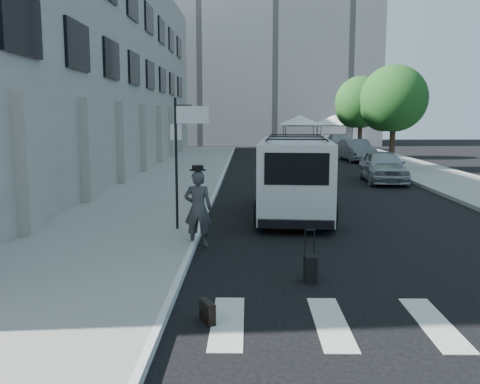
{
  "coord_description": "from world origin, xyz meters",
  "views": [
    {
      "loc": [
        -0.68,
        -10.93,
        3.2
      ],
      "look_at": [
        -0.89,
        2.19,
        1.3
      ],
      "focal_mm": 40.0,
      "sensor_mm": 36.0,
      "label": 1
    }
  ],
  "objects_px": {
    "businessman": "(198,209)",
    "parked_car_a": "(383,166)",
    "parked_car_c": "(341,144)",
    "briefcase": "(207,312)",
    "cargo_van": "(295,176)",
    "suitcase": "(310,268)",
    "parked_car_b": "(356,150)"
  },
  "relations": [
    {
      "from": "briefcase",
      "to": "cargo_van",
      "type": "relative_size",
      "value": 0.07
    },
    {
      "from": "parked_car_b",
      "to": "cargo_van",
      "type": "bearing_deg",
      "value": -112.42
    },
    {
      "from": "parked_car_b",
      "to": "parked_car_c",
      "type": "height_order",
      "value": "parked_car_c"
    },
    {
      "from": "cargo_van",
      "to": "parked_car_c",
      "type": "relative_size",
      "value": 1.15
    },
    {
      "from": "briefcase",
      "to": "parked_car_a",
      "type": "bearing_deg",
      "value": 43.66
    },
    {
      "from": "cargo_van",
      "to": "parked_car_a",
      "type": "relative_size",
      "value": 1.45
    },
    {
      "from": "parked_car_a",
      "to": "suitcase",
      "type": "bearing_deg",
      "value": -105.83
    },
    {
      "from": "businessman",
      "to": "briefcase",
      "type": "distance_m",
      "value": 4.91
    },
    {
      "from": "briefcase",
      "to": "suitcase",
      "type": "distance_m",
      "value": 2.77
    },
    {
      "from": "briefcase",
      "to": "parked_car_c",
      "type": "relative_size",
      "value": 0.08
    },
    {
      "from": "briefcase",
      "to": "cargo_van",
      "type": "height_order",
      "value": "cargo_van"
    },
    {
      "from": "briefcase",
      "to": "suitcase",
      "type": "height_order",
      "value": "suitcase"
    },
    {
      "from": "cargo_van",
      "to": "parked_car_a",
      "type": "bearing_deg",
      "value": 64.17
    },
    {
      "from": "parked_car_a",
      "to": "parked_car_c",
      "type": "xyz_separation_m",
      "value": [
        1.07,
        17.94,
        0.06
      ]
    },
    {
      "from": "suitcase",
      "to": "parked_car_b",
      "type": "height_order",
      "value": "parked_car_b"
    },
    {
      "from": "businessman",
      "to": "parked_car_a",
      "type": "bearing_deg",
      "value": -118.14
    },
    {
      "from": "briefcase",
      "to": "parked_car_a",
      "type": "distance_m",
      "value": 18.85
    },
    {
      "from": "suitcase",
      "to": "parked_car_c",
      "type": "relative_size",
      "value": 0.18
    },
    {
      "from": "businessman",
      "to": "parked_car_c",
      "type": "xyz_separation_m",
      "value": [
        8.7,
        30.6,
        -0.11
      ]
    },
    {
      "from": "suitcase",
      "to": "parked_car_a",
      "type": "height_order",
      "value": "parked_car_a"
    },
    {
      "from": "suitcase",
      "to": "parked_car_c",
      "type": "bearing_deg",
      "value": 77.87
    },
    {
      "from": "businessman",
      "to": "suitcase",
      "type": "height_order",
      "value": "businessman"
    },
    {
      "from": "cargo_van",
      "to": "parked_car_b",
      "type": "height_order",
      "value": "cargo_van"
    },
    {
      "from": "businessman",
      "to": "cargo_van",
      "type": "height_order",
      "value": "cargo_van"
    },
    {
      "from": "parked_car_b",
      "to": "parked_car_c",
      "type": "xyz_separation_m",
      "value": [
        0.0,
        6.07,
        0.07
      ]
    },
    {
      "from": "businessman",
      "to": "parked_car_b",
      "type": "distance_m",
      "value": 26.02
    },
    {
      "from": "businessman",
      "to": "parked_car_b",
      "type": "relative_size",
      "value": 0.4
    },
    {
      "from": "briefcase",
      "to": "parked_car_c",
      "type": "distance_m",
      "value": 36.34
    },
    {
      "from": "parked_car_a",
      "to": "cargo_van",
      "type": "bearing_deg",
      "value": -117.38
    },
    {
      "from": "briefcase",
      "to": "parked_car_c",
      "type": "height_order",
      "value": "parked_car_c"
    },
    {
      "from": "briefcase",
      "to": "parked_car_a",
      "type": "height_order",
      "value": "parked_car_a"
    },
    {
      "from": "parked_car_a",
      "to": "parked_car_b",
      "type": "relative_size",
      "value": 0.98
    }
  ]
}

